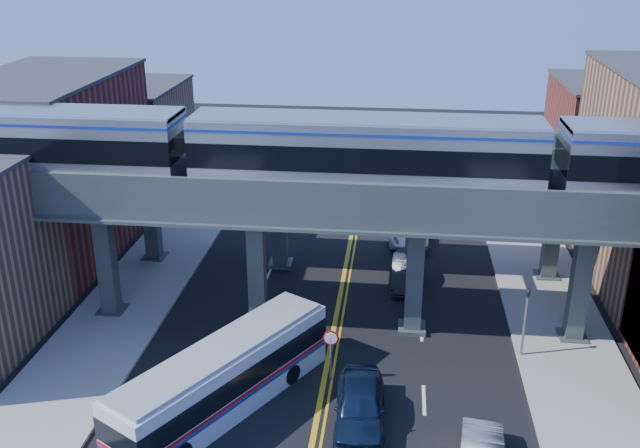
# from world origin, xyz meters

# --- Properties ---
(ground) EXTENTS (120.00, 120.00, 0.00)m
(ground) POSITION_xyz_m (0.00, 0.00, 0.00)
(ground) COLOR black
(ground) RESTS_ON ground
(sidewalk_west) EXTENTS (5.00, 70.00, 0.16)m
(sidewalk_west) POSITION_xyz_m (-11.50, 10.00, 0.08)
(sidewalk_west) COLOR gray
(sidewalk_west) RESTS_ON ground
(sidewalk_east) EXTENTS (5.00, 70.00, 0.16)m
(sidewalk_east) POSITION_xyz_m (11.50, 10.00, 0.08)
(sidewalk_east) COLOR gray
(sidewalk_east) RESTS_ON ground
(building_west_b) EXTENTS (8.00, 14.00, 11.00)m
(building_west_b) POSITION_xyz_m (-18.50, 16.00, 5.50)
(building_west_b) COLOR maroon
(building_west_b) RESTS_ON ground
(building_west_c) EXTENTS (8.00, 10.00, 8.00)m
(building_west_c) POSITION_xyz_m (-18.50, 29.00, 4.00)
(building_west_c) COLOR #886046
(building_west_c) RESTS_ON ground
(building_east_c) EXTENTS (8.00, 10.00, 9.00)m
(building_east_c) POSITION_xyz_m (18.50, 29.00, 4.50)
(building_east_c) COLOR maroon
(building_east_c) RESTS_ON ground
(elevated_viaduct_near) EXTENTS (52.00, 3.60, 7.40)m
(elevated_viaduct_near) POSITION_xyz_m (0.00, 8.00, 6.47)
(elevated_viaduct_near) COLOR #3C4644
(elevated_viaduct_near) RESTS_ON ground
(elevated_viaduct_far) EXTENTS (52.00, 3.60, 7.40)m
(elevated_viaduct_far) POSITION_xyz_m (0.00, 15.00, 6.47)
(elevated_viaduct_far) COLOR #3C4644
(elevated_viaduct_far) RESTS_ON ground
(transit_train) EXTENTS (50.80, 3.19, 3.72)m
(transit_train) POSITION_xyz_m (1.37, 8.00, 9.41)
(transit_train) COLOR black
(transit_train) RESTS_ON elevated_viaduct_near
(stop_sign) EXTENTS (0.76, 0.09, 2.63)m
(stop_sign) POSITION_xyz_m (0.30, 3.00, 1.76)
(stop_sign) COLOR slate
(stop_sign) RESTS_ON ground
(traffic_signal) EXTENTS (0.15, 0.18, 4.10)m
(traffic_signal) POSITION_xyz_m (9.20, 6.00, 2.30)
(traffic_signal) COLOR slate
(traffic_signal) RESTS_ON ground
(transit_bus) EXTENTS (7.81, 10.88, 2.88)m
(transit_bus) POSITION_xyz_m (-4.00, 0.53, 1.48)
(transit_bus) COLOR silver
(transit_bus) RESTS_ON ground
(car_lane_a) EXTENTS (2.25, 5.19, 1.74)m
(car_lane_a) POSITION_xyz_m (1.80, 0.08, 0.87)
(car_lane_a) COLOR black
(car_lane_a) RESTS_ON ground
(car_lane_b) EXTENTS (1.63, 4.46, 1.46)m
(car_lane_b) POSITION_xyz_m (3.64, 13.26, 0.73)
(car_lane_b) COLOR #2B2B2E
(car_lane_b) RESTS_ON ground
(car_lane_c) EXTENTS (2.89, 5.52, 1.48)m
(car_lane_c) POSITION_xyz_m (3.72, 19.78, 0.74)
(car_lane_c) COLOR white
(car_lane_c) RESTS_ON ground
(car_lane_d) EXTENTS (2.97, 5.81, 1.61)m
(car_lane_d) POSITION_xyz_m (4.58, 23.16, 0.81)
(car_lane_d) COLOR #99989C
(car_lane_d) RESTS_ON ground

